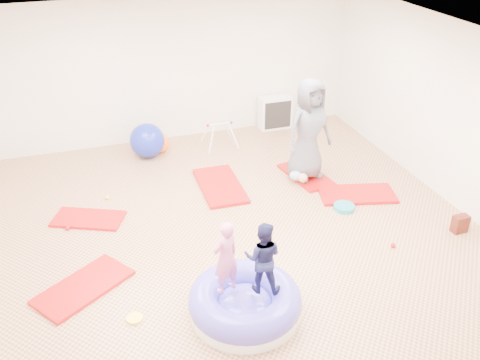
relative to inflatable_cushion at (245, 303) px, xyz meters
name	(u,v)px	position (x,y,z in m)	size (l,w,h in m)	color
room	(247,157)	(0.48, 1.32, 1.23)	(7.01, 8.01, 2.81)	tan
gym_mat_front_left	(83,287)	(-1.81, 1.08, -0.14)	(1.22, 0.61, 0.05)	#B81C00
gym_mat_mid_left	(88,219)	(-1.62, 2.70, -0.14)	(1.06, 0.53, 0.04)	#B81C00
gym_mat_center_back	(220,186)	(0.60, 3.03, -0.14)	(1.34, 0.67, 0.06)	#B81C00
gym_mat_right	(357,194)	(2.67, 2.03, -0.14)	(1.23, 0.61, 0.05)	#B81C00
gym_mat_rear_right	(306,175)	(2.15, 2.91, -0.14)	(1.10, 0.55, 0.05)	#B81C00
inflatable_cushion	(245,303)	(0.00, 0.00, 0.00)	(1.36, 1.36, 0.43)	white
child_pink	(226,254)	(-0.20, 0.10, 0.70)	(0.35, 0.23, 0.95)	pink
child_navy	(263,254)	(0.21, -0.02, 0.68)	(0.44, 0.35, 0.91)	#1C1D4A
adult_caregiver	(309,129)	(2.12, 2.86, 0.76)	(0.86, 0.56, 1.76)	#5A5C65
infant	(300,175)	(1.94, 2.73, -0.02)	(0.34, 0.35, 0.20)	#9DB8EA
ball_pit_balls	(217,248)	(0.04, 1.32, -0.13)	(4.43, 3.44, 0.07)	yellow
exercise_ball_blue	(147,141)	(-0.35, 4.60, 0.16)	(0.65, 0.65, 0.65)	#1825A6
exercise_ball_orange	(160,143)	(-0.09, 4.71, 0.02)	(0.38, 0.38, 0.38)	orange
infant_play_gym	(220,131)	(1.07, 4.59, 0.16)	(0.63, 0.60, 0.48)	white
cube_shelf	(275,112)	(2.44, 5.11, 0.17)	(0.67, 0.33, 0.67)	white
balance_disc	(344,207)	(2.27, 1.72, -0.13)	(0.33, 0.33, 0.07)	teal
backpack	(460,224)	(3.58, 0.62, -0.03)	(0.23, 0.14, 0.27)	maroon
yellow_toy	(135,318)	(-1.28, 0.32, -0.15)	(0.20, 0.20, 0.03)	yellow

